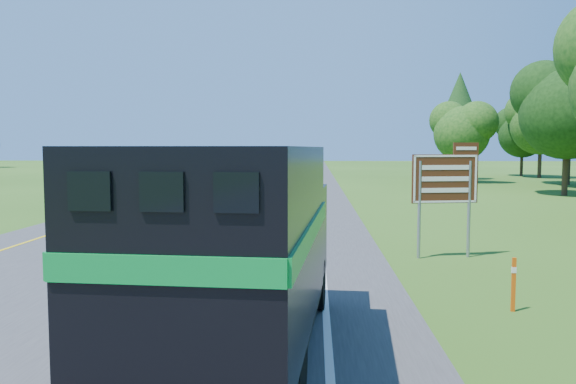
# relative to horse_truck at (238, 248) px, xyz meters

# --- Properties ---
(road) EXTENTS (15.00, 260.00, 0.04)m
(road) POSITION_rel_horse_truck_xyz_m (-4.02, 46.05, -1.91)
(road) COLOR #38383A
(road) RESTS_ON ground
(lane_markings) EXTENTS (11.15, 260.00, 0.01)m
(lane_markings) POSITION_rel_horse_truck_xyz_m (-4.02, 46.05, -1.88)
(lane_markings) COLOR yellow
(lane_markings) RESTS_ON road
(horse_truck) EXTENTS (3.03, 8.12, 3.53)m
(horse_truck) POSITION_rel_horse_truck_xyz_m (0.00, 0.00, 0.00)
(horse_truck) COLOR black
(horse_truck) RESTS_ON road
(white_suv) EXTENTS (2.95, 6.23, 1.72)m
(white_suv) POSITION_rel_horse_truck_xyz_m (-7.32, 43.76, -1.03)
(white_suv) COLOR white
(white_suv) RESTS_ON road
(far_car) EXTENTS (2.25, 5.12, 1.71)m
(far_car) POSITION_rel_horse_truck_xyz_m (-7.45, 114.96, -1.03)
(far_car) COLOR #B0B0B7
(far_car) RESTS_ON road
(exit_sign) EXTENTS (2.17, 0.44, 3.72)m
(exit_sign) POSITION_rel_horse_truck_xyz_m (5.43, 9.26, 0.49)
(exit_sign) COLOR gray
(exit_sign) RESTS_ON ground
(delineator) EXTENTS (0.10, 0.05, 1.18)m
(delineator) POSITION_rel_horse_truck_xyz_m (5.54, 3.26, -1.29)
(delineator) COLOR #E24D0B
(delineator) RESTS_ON ground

